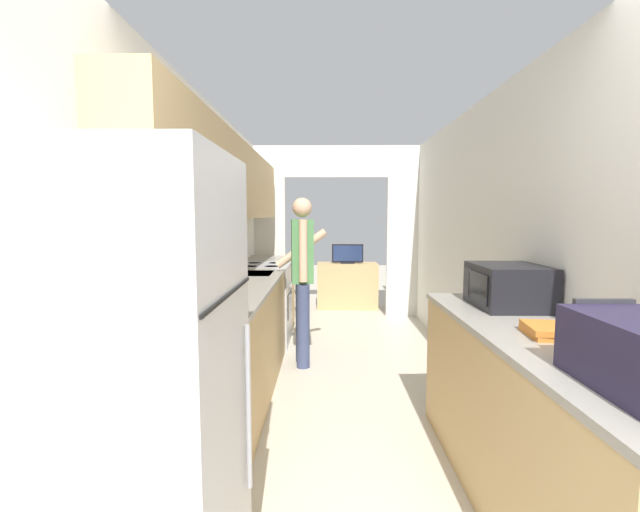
{
  "coord_description": "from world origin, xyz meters",
  "views": [
    {
      "loc": [
        -0.16,
        -0.88,
        1.49
      ],
      "look_at": [
        -0.21,
        3.07,
        1.12
      ],
      "focal_mm": 24.0,
      "sensor_mm": 36.0,
      "label": 1
    }
  ],
  "objects_px": {
    "book_stack": "(546,331)",
    "television": "(348,254)",
    "microwave": "(508,286)",
    "tv_cabinet": "(347,286)",
    "refrigerator": "(131,399)",
    "range_oven": "(263,303)",
    "person": "(302,276)"
  },
  "relations": [
    {
      "from": "book_stack",
      "to": "television",
      "type": "height_order",
      "value": "television"
    },
    {
      "from": "microwave",
      "to": "television",
      "type": "bearing_deg",
      "value": 100.58
    },
    {
      "from": "microwave",
      "to": "television",
      "type": "height_order",
      "value": "microwave"
    },
    {
      "from": "microwave",
      "to": "tv_cabinet",
      "type": "distance_m",
      "value": 4.33
    },
    {
      "from": "refrigerator",
      "to": "range_oven",
      "type": "xyz_separation_m",
      "value": [
        -0.05,
        3.51,
        -0.38
      ]
    },
    {
      "from": "range_oven",
      "to": "tv_cabinet",
      "type": "xyz_separation_m",
      "value": [
        1.09,
        1.89,
        -0.1
      ]
    },
    {
      "from": "range_oven",
      "to": "television",
      "type": "relative_size",
      "value": 2.14
    },
    {
      "from": "television",
      "to": "microwave",
      "type": "bearing_deg",
      "value": -79.42
    },
    {
      "from": "book_stack",
      "to": "tv_cabinet",
      "type": "xyz_separation_m",
      "value": [
        -0.68,
        4.86,
        -0.59
      ]
    },
    {
      "from": "person",
      "to": "tv_cabinet",
      "type": "bearing_deg",
      "value": -18.98
    },
    {
      "from": "range_oven",
      "to": "person",
      "type": "bearing_deg",
      "value": -56.48
    },
    {
      "from": "refrigerator",
      "to": "television",
      "type": "height_order",
      "value": "refrigerator"
    },
    {
      "from": "refrigerator",
      "to": "book_stack",
      "type": "height_order",
      "value": "refrigerator"
    },
    {
      "from": "person",
      "to": "tv_cabinet",
      "type": "height_order",
      "value": "person"
    },
    {
      "from": "refrigerator",
      "to": "range_oven",
      "type": "height_order",
      "value": "refrigerator"
    },
    {
      "from": "tv_cabinet",
      "to": "microwave",
      "type": "bearing_deg",
      "value": -79.53
    },
    {
      "from": "refrigerator",
      "to": "person",
      "type": "bearing_deg",
      "value": 80.57
    },
    {
      "from": "person",
      "to": "refrigerator",
      "type": "bearing_deg",
      "value": 164.05
    },
    {
      "from": "refrigerator",
      "to": "tv_cabinet",
      "type": "xyz_separation_m",
      "value": [
        1.04,
        5.4,
        -0.49
      ]
    },
    {
      "from": "microwave",
      "to": "tv_cabinet",
      "type": "xyz_separation_m",
      "value": [
        -0.78,
        4.2,
        -0.69
      ]
    },
    {
      "from": "book_stack",
      "to": "television",
      "type": "distance_m",
      "value": 4.86
    },
    {
      "from": "person",
      "to": "book_stack",
      "type": "relative_size",
      "value": 6.41
    },
    {
      "from": "book_stack",
      "to": "tv_cabinet",
      "type": "distance_m",
      "value": 4.94
    },
    {
      "from": "person",
      "to": "microwave",
      "type": "bearing_deg",
      "value": -145.25
    },
    {
      "from": "refrigerator",
      "to": "microwave",
      "type": "bearing_deg",
      "value": 33.46
    },
    {
      "from": "range_oven",
      "to": "tv_cabinet",
      "type": "bearing_deg",
      "value": 60.06
    },
    {
      "from": "refrigerator",
      "to": "tv_cabinet",
      "type": "relative_size",
      "value": 1.77
    },
    {
      "from": "television",
      "to": "tv_cabinet",
      "type": "bearing_deg",
      "value": 90.0
    },
    {
      "from": "book_stack",
      "to": "refrigerator",
      "type": "bearing_deg",
      "value": -162.44
    },
    {
      "from": "range_oven",
      "to": "tv_cabinet",
      "type": "distance_m",
      "value": 2.18
    },
    {
      "from": "refrigerator",
      "to": "range_oven",
      "type": "relative_size",
      "value": 1.6
    },
    {
      "from": "refrigerator",
      "to": "book_stack",
      "type": "relative_size",
      "value": 6.56
    }
  ]
}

